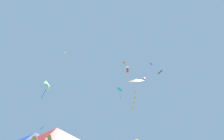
{
  "coord_description": "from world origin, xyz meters",
  "views": [
    {
      "loc": [
        -0.22,
        -6.1,
        1.57
      ],
      "look_at": [
        0.96,
        15.3,
        13.57
      ],
      "focal_mm": 24.44,
      "sensor_mm": 36.0,
      "label": 1
    }
  ],
  "objects_px": {
    "kite_magenta_box": "(145,79)",
    "canopy_tent_red": "(56,135)",
    "kite_blue_diamond": "(42,128)",
    "kite_cyan_box": "(120,90)",
    "kite_white_box": "(65,53)",
    "kite_orange_box": "(124,63)",
    "canopy_tent_blue": "(34,138)",
    "kite_red_box": "(127,70)",
    "kite_orange_diamond": "(136,82)",
    "kite_purple_box": "(151,64)",
    "kite_black_diamond": "(160,72)",
    "kite_green_diamond": "(47,86)"
  },
  "relations": [
    {
      "from": "kite_magenta_box",
      "to": "canopy_tent_red",
      "type": "bearing_deg",
      "value": -124.21
    },
    {
      "from": "kite_blue_diamond",
      "to": "kite_magenta_box",
      "type": "relative_size",
      "value": 2.66
    },
    {
      "from": "kite_cyan_box",
      "to": "kite_magenta_box",
      "type": "xyz_separation_m",
      "value": [
        5.7,
        -2.32,
        2.04
      ]
    },
    {
      "from": "kite_white_box",
      "to": "kite_orange_box",
      "type": "relative_size",
      "value": 1.99
    },
    {
      "from": "kite_white_box",
      "to": "kite_magenta_box",
      "type": "distance_m",
      "value": 19.8
    },
    {
      "from": "canopy_tent_blue",
      "to": "kite_red_box",
      "type": "distance_m",
      "value": 16.29
    },
    {
      "from": "canopy_tent_red",
      "to": "kite_orange_diamond",
      "type": "xyz_separation_m",
      "value": [
        6.12,
        -1.51,
        3.87
      ]
    },
    {
      "from": "kite_purple_box",
      "to": "kite_cyan_box",
      "type": "bearing_deg",
      "value": 175.93
    },
    {
      "from": "canopy_tent_blue",
      "to": "kite_purple_box",
      "type": "relative_size",
      "value": 5.39
    },
    {
      "from": "kite_black_diamond",
      "to": "kite_purple_box",
      "type": "distance_m",
      "value": 19.47
    },
    {
      "from": "kite_green_diamond",
      "to": "kite_purple_box",
      "type": "height_order",
      "value": "kite_purple_box"
    },
    {
      "from": "kite_cyan_box",
      "to": "canopy_tent_red",
      "type": "bearing_deg",
      "value": -108.85
    },
    {
      "from": "kite_black_diamond",
      "to": "kite_green_diamond",
      "type": "relative_size",
      "value": 0.25
    },
    {
      "from": "canopy_tent_red",
      "to": "kite_cyan_box",
      "type": "xyz_separation_m",
      "value": [
        7.33,
        21.49,
        12.38
      ]
    },
    {
      "from": "kite_black_diamond",
      "to": "kite_purple_box",
      "type": "bearing_deg",
      "value": 73.74
    },
    {
      "from": "kite_red_box",
      "to": "kite_purple_box",
      "type": "distance_m",
      "value": 16.21
    },
    {
      "from": "kite_orange_diamond",
      "to": "kite_cyan_box",
      "type": "bearing_deg",
      "value": 86.98
    },
    {
      "from": "canopy_tent_red",
      "to": "kite_orange_box",
      "type": "height_order",
      "value": "kite_orange_box"
    },
    {
      "from": "canopy_tent_blue",
      "to": "kite_orange_diamond",
      "type": "xyz_separation_m",
      "value": [
        9.78,
        -6.79,
        3.65
      ]
    },
    {
      "from": "canopy_tent_red",
      "to": "kite_purple_box",
      "type": "distance_m",
      "value": 32.7
    },
    {
      "from": "kite_cyan_box",
      "to": "kite_red_box",
      "type": "bearing_deg",
      "value": -89.55
    },
    {
      "from": "kite_white_box",
      "to": "kite_purple_box",
      "type": "height_order",
      "value": "kite_white_box"
    },
    {
      "from": "kite_white_box",
      "to": "kite_blue_diamond",
      "type": "distance_m",
      "value": 16.99
    },
    {
      "from": "canopy_tent_blue",
      "to": "kite_orange_box",
      "type": "xyz_separation_m",
      "value": [
        11.57,
        11.28,
        16.78
      ]
    },
    {
      "from": "kite_black_diamond",
      "to": "kite_white_box",
      "type": "relative_size",
      "value": 0.51
    },
    {
      "from": "kite_cyan_box",
      "to": "canopy_tent_blue",
      "type": "bearing_deg",
      "value": -124.15
    },
    {
      "from": "kite_red_box",
      "to": "kite_purple_box",
      "type": "xyz_separation_m",
      "value": [
        8.27,
        11.16,
        8.35
      ]
    },
    {
      "from": "kite_red_box",
      "to": "kite_magenta_box",
      "type": "height_order",
      "value": "kite_magenta_box"
    },
    {
      "from": "kite_orange_diamond",
      "to": "kite_magenta_box",
      "type": "height_order",
      "value": "kite_magenta_box"
    },
    {
      "from": "kite_purple_box",
      "to": "kite_black_diamond",
      "type": "bearing_deg",
      "value": -106.26
    },
    {
      "from": "kite_orange_diamond",
      "to": "kite_purple_box",
      "type": "bearing_deg",
      "value": 66.85
    },
    {
      "from": "kite_green_diamond",
      "to": "kite_orange_box",
      "type": "relative_size",
      "value": 3.98
    },
    {
      "from": "kite_orange_diamond",
      "to": "kite_white_box",
      "type": "height_order",
      "value": "kite_white_box"
    },
    {
      "from": "canopy_tent_red",
      "to": "kite_black_diamond",
      "type": "relative_size",
      "value": 4.35
    },
    {
      "from": "kite_white_box",
      "to": "kite_orange_diamond",
      "type": "bearing_deg",
      "value": -57.28
    },
    {
      "from": "kite_blue_diamond",
      "to": "kite_purple_box",
      "type": "distance_m",
      "value": 29.41
    },
    {
      "from": "canopy_tent_red",
      "to": "kite_green_diamond",
      "type": "height_order",
      "value": "kite_green_diamond"
    },
    {
      "from": "canopy_tent_blue",
      "to": "kite_red_box",
      "type": "bearing_deg",
      "value": 21.88
    },
    {
      "from": "kite_orange_diamond",
      "to": "kite_cyan_box",
      "type": "height_order",
      "value": "kite_cyan_box"
    },
    {
      "from": "kite_blue_diamond",
      "to": "kite_orange_box",
      "type": "bearing_deg",
      "value": -13.25
    },
    {
      "from": "kite_white_box",
      "to": "kite_green_diamond",
      "type": "xyz_separation_m",
      "value": [
        0.42,
        -7.06,
        -11.48
      ]
    },
    {
      "from": "kite_orange_diamond",
      "to": "kite_purple_box",
      "type": "distance_m",
      "value": 29.03
    },
    {
      "from": "canopy_tent_red",
      "to": "kite_red_box",
      "type": "relative_size",
      "value": 1.64
    },
    {
      "from": "kite_red_box",
      "to": "kite_orange_box",
      "type": "distance_m",
      "value": 8.91
    },
    {
      "from": "kite_blue_diamond",
      "to": "kite_green_diamond",
      "type": "height_order",
      "value": "kite_green_diamond"
    },
    {
      "from": "kite_blue_diamond",
      "to": "kite_orange_box",
      "type": "height_order",
      "value": "kite_orange_box"
    },
    {
      "from": "kite_blue_diamond",
      "to": "kite_green_diamond",
      "type": "relative_size",
      "value": 0.7
    },
    {
      "from": "kite_red_box",
      "to": "kite_blue_diamond",
      "type": "xyz_separation_m",
      "value": [
        -16.21,
        10.75,
        -7.94
      ]
    },
    {
      "from": "canopy_tent_blue",
      "to": "kite_green_diamond",
      "type": "xyz_separation_m",
      "value": [
        -1.86,
        4.91,
        8.1
      ]
    },
    {
      "from": "kite_black_diamond",
      "to": "kite_purple_box",
      "type": "xyz_separation_m",
      "value": [
        4.51,
        15.48,
        10.92
      ]
    }
  ]
}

